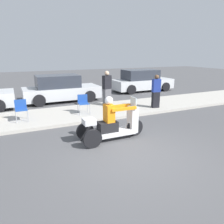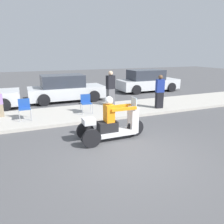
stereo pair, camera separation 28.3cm
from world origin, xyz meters
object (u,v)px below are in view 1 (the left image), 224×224
object	(u,v)px
spectator_with_child	(156,92)
spectator_mid_group	(107,89)
parked_car_lot_right	(61,89)
motorcycle_trike	(112,124)
parked_car_lot_center	(142,81)
folding_chair_curbside	(21,108)
folding_chair_set_back	(83,102)

from	to	relation	value
spectator_with_child	spectator_mid_group	world-z (taller)	spectator_mid_group
parked_car_lot_right	motorcycle_trike	bearing A→B (deg)	-87.75
motorcycle_trike	spectator_mid_group	distance (m)	4.30
motorcycle_trike	parked_car_lot_center	xyz separation A→B (m)	(5.84, 7.46, 0.21)
spectator_with_child	parked_car_lot_center	distance (m)	5.44
folding_chair_curbside	folding_chair_set_back	xyz separation A→B (m)	(2.55, -0.00, 0.00)
motorcycle_trike	spectator_with_child	size ratio (longest dim) A/B	1.39
motorcycle_trike	folding_chair_set_back	distance (m)	3.07
motorcycle_trike	spectator_with_child	world-z (taller)	spectator_with_child
parked_car_lot_right	parked_car_lot_center	distance (m)	6.17
folding_chair_set_back	parked_car_lot_center	distance (m)	7.31
spectator_with_child	folding_chair_set_back	world-z (taller)	spectator_with_child
spectator_with_child	folding_chair_set_back	bearing A→B (deg)	171.58
spectator_with_child	parked_car_lot_right	bearing A→B (deg)	133.78
spectator_with_child	folding_chair_curbside	distance (m)	6.09
folding_chair_set_back	parked_car_lot_right	distance (m)	3.43
motorcycle_trike	parked_car_lot_center	world-z (taller)	parked_car_lot_center
motorcycle_trike	folding_chair_set_back	bearing A→B (deg)	89.92
spectator_mid_group	parked_car_lot_right	bearing A→B (deg)	125.99
spectator_mid_group	folding_chair_curbside	distance (m)	4.22
parked_car_lot_right	folding_chair_curbside	bearing A→B (deg)	-123.93
spectator_mid_group	folding_chair_set_back	xyz separation A→B (m)	(-1.55, -0.92, -0.33)
parked_car_lot_center	parked_car_lot_right	bearing A→B (deg)	-170.84
spectator_mid_group	motorcycle_trike	bearing A→B (deg)	-111.34
motorcycle_trike	parked_car_lot_right	distance (m)	6.49
folding_chair_curbside	parked_car_lot_right	world-z (taller)	parked_car_lot_right
folding_chair_set_back	parked_car_lot_right	world-z (taller)	parked_car_lot_right
motorcycle_trike	folding_chair_curbside	size ratio (longest dim) A/B	2.71
parked_car_lot_right	parked_car_lot_center	size ratio (longest dim) A/B	0.97
motorcycle_trike	spectator_mid_group	world-z (taller)	spectator_mid_group
folding_chair_curbside	folding_chair_set_back	size ratio (longest dim) A/B	1.00
folding_chair_set_back	parked_car_lot_right	size ratio (longest dim) A/B	0.19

